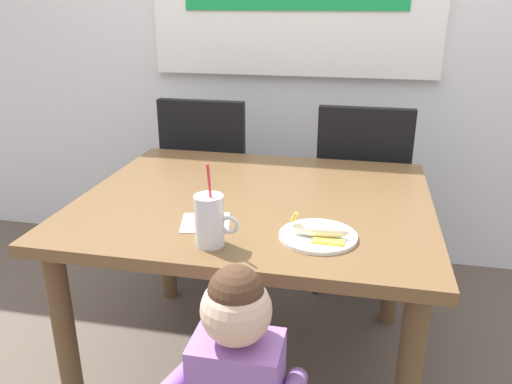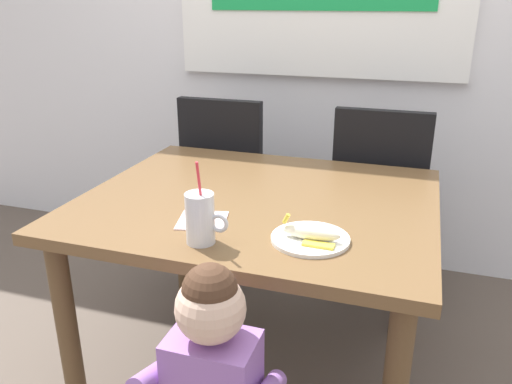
# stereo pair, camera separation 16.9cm
# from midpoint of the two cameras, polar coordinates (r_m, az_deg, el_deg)

# --- Properties ---
(ground_plane) EXTENTS (24.00, 24.00, 0.00)m
(ground_plane) POSITION_cam_midpoint_polar(r_m,az_deg,el_deg) (2.19, 2.56, -19.04)
(ground_plane) COLOR brown
(dining_table) EXTENTS (1.23, 1.04, 0.74)m
(dining_table) POSITION_cam_midpoint_polar(r_m,az_deg,el_deg) (1.85, 2.88, -3.50)
(dining_table) COLOR brown
(dining_table) RESTS_ON ground
(dining_chair_left) EXTENTS (0.44, 0.44, 0.96)m
(dining_chair_left) POSITION_cam_midpoint_polar(r_m,az_deg,el_deg) (2.65, -1.16, 1.79)
(dining_chair_left) COLOR black
(dining_chair_left) RESTS_ON ground
(dining_chair_right) EXTENTS (0.44, 0.45, 0.96)m
(dining_chair_right) POSITION_cam_midpoint_polar(r_m,az_deg,el_deg) (2.50, 15.51, -0.13)
(dining_chair_right) COLOR black
(dining_chair_right) RESTS_ON ground
(toddler_standing) EXTENTS (0.33, 0.24, 0.84)m
(toddler_standing) POSITION_cam_midpoint_polar(r_m,az_deg,el_deg) (1.34, -1.04, -20.10)
(toddler_standing) COLOR #3F4760
(toddler_standing) RESTS_ON ground
(milk_cup) EXTENTS (0.13, 0.08, 0.25)m
(milk_cup) POSITION_cam_midpoint_polar(r_m,az_deg,el_deg) (1.45, -2.91, -3.34)
(milk_cup) COLOR silver
(milk_cup) RESTS_ON dining_table
(snack_plate) EXTENTS (0.23, 0.23, 0.01)m
(snack_plate) POSITION_cam_midpoint_polar(r_m,az_deg,el_deg) (1.50, 9.31, -5.26)
(snack_plate) COLOR white
(snack_plate) RESTS_ON dining_table
(peeled_banana) EXTENTS (0.17, 0.11, 0.07)m
(peeled_banana) POSITION_cam_midpoint_polar(r_m,az_deg,el_deg) (1.48, 9.54, -4.65)
(peeled_banana) COLOR #F4EAC6
(peeled_banana) RESTS_ON snack_plate
(paper_napkin) EXTENTS (0.18, 0.18, 0.00)m
(paper_napkin) POSITION_cam_midpoint_polar(r_m,az_deg,el_deg) (1.62, -3.06, -3.26)
(paper_napkin) COLOR silver
(paper_napkin) RESTS_ON dining_table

